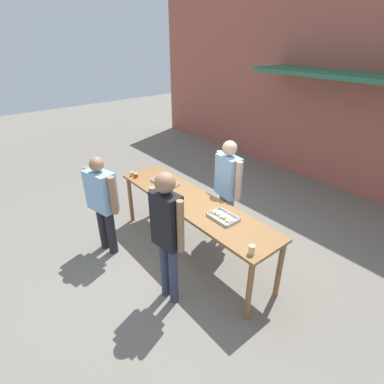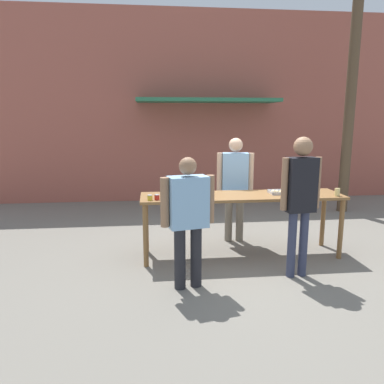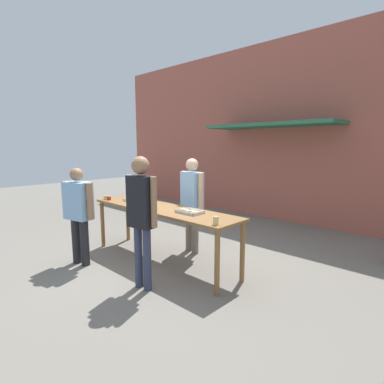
# 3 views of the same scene
# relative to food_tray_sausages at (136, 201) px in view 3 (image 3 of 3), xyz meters

# --- Properties ---
(ground_plane) EXTENTS (24.00, 24.00, 0.00)m
(ground_plane) POSITION_rel_food_tray_sausages_xyz_m (0.72, -0.03, -0.93)
(ground_plane) COLOR slate
(building_facade_back) EXTENTS (12.00, 1.11, 4.50)m
(building_facade_back) POSITION_rel_food_tray_sausages_xyz_m (0.72, 3.95, 1.32)
(building_facade_back) COLOR #A85647
(building_facade_back) RESTS_ON ground
(serving_table) EXTENTS (2.91, 0.70, 0.92)m
(serving_table) POSITION_rel_food_tray_sausages_xyz_m (0.72, -0.03, -0.11)
(serving_table) COLOR brown
(serving_table) RESTS_ON ground
(food_tray_sausages) EXTENTS (0.45, 0.27, 0.04)m
(food_tray_sausages) POSITION_rel_food_tray_sausages_xyz_m (0.00, 0.00, 0.00)
(food_tray_sausages) COLOR silver
(food_tray_sausages) RESTS_ON serving_table
(food_tray_buns) EXTENTS (0.39, 0.26, 0.06)m
(food_tray_buns) POSITION_rel_food_tray_sausages_xyz_m (1.33, 0.00, 0.01)
(food_tray_buns) COLOR silver
(food_tray_buns) RESTS_ON serving_table
(condiment_jar_mustard) EXTENTS (0.07, 0.07, 0.08)m
(condiment_jar_mustard) POSITION_rel_food_tray_sausages_xyz_m (-0.60, -0.26, 0.02)
(condiment_jar_mustard) COLOR gold
(condiment_jar_mustard) RESTS_ON serving_table
(condiment_jar_ketchup) EXTENTS (0.07, 0.07, 0.08)m
(condiment_jar_ketchup) POSITION_rel_food_tray_sausages_xyz_m (-0.51, -0.25, 0.02)
(condiment_jar_ketchup) COLOR #B22319
(condiment_jar_ketchup) RESTS_ON serving_table
(beer_cup) EXTENTS (0.07, 0.07, 0.11)m
(beer_cup) POSITION_rel_food_tray_sausages_xyz_m (2.04, -0.26, 0.04)
(beer_cup) COLOR #DBC67A
(beer_cup) RESTS_ON serving_table
(person_server_behind_table) EXTENTS (0.58, 0.29, 1.70)m
(person_server_behind_table) POSITION_rel_food_tray_sausages_xyz_m (0.77, 0.65, 0.08)
(person_server_behind_table) COLOR #756B5B
(person_server_behind_table) RESTS_ON ground
(person_customer_holding_hotdog) EXTENTS (0.64, 0.34, 1.57)m
(person_customer_holding_hotdog) POSITION_rel_food_tray_sausages_xyz_m (-0.16, -1.01, -0.01)
(person_customer_holding_hotdog) COLOR #232328
(person_customer_holding_hotdog) RESTS_ON ground
(person_customer_with_cup) EXTENTS (0.52, 0.24, 1.79)m
(person_customer_with_cup) POSITION_rel_food_tray_sausages_xyz_m (1.26, -0.83, 0.16)
(person_customer_with_cup) COLOR #333851
(person_customer_with_cup) RESTS_ON ground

